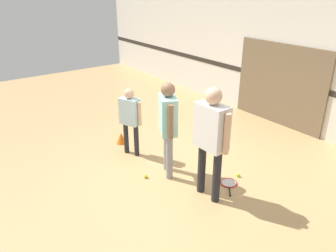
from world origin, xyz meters
TOP-DOWN VIEW (x-y plane):
  - ground_plane at (0.00, 0.00)m, footprint 16.00×16.00m
  - wall_back at (0.00, 3.47)m, footprint 16.00×0.07m
  - wall_panel at (-0.35, 3.41)m, footprint 2.31×0.05m
  - person_instructor at (-0.04, -0.01)m, footprint 0.56×0.44m
  - person_student_left at (-1.03, -0.15)m, footprint 0.47×0.33m
  - person_student_right at (0.86, 0.10)m, footprint 0.67×0.29m
  - racket_spare_on_floor at (0.84, 0.60)m, footprint 0.49×0.47m
  - tennis_ball_near_instructor at (-0.14, -0.41)m, footprint 0.07×0.07m
  - tennis_ball_by_spare_racket at (0.78, 0.89)m, footprint 0.07×0.07m
  - tennis_ball_stray_left at (1.02, 0.08)m, footprint 0.07×0.07m
  - training_cone at (-1.56, -0.09)m, footprint 0.21×0.21m

SIDE VIEW (x-z plane):
  - ground_plane at x=0.00m, z-range 0.00..0.00m
  - racket_spare_on_floor at x=0.84m, z-range -0.01..0.03m
  - tennis_ball_near_instructor at x=-0.14m, z-range 0.00..0.07m
  - tennis_ball_by_spare_racket at x=0.78m, z-range 0.00..0.07m
  - tennis_ball_stray_left at x=1.02m, z-range 0.00..0.07m
  - training_cone at x=-1.56m, z-range 0.00..0.23m
  - person_student_left at x=-1.03m, z-range 0.16..1.48m
  - wall_panel at x=-0.35m, z-range 0.00..1.85m
  - person_instructor at x=-0.04m, z-range 0.19..1.84m
  - person_student_right at x=0.86m, z-range 0.21..1.98m
  - wall_back at x=0.00m, z-range 0.00..3.20m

